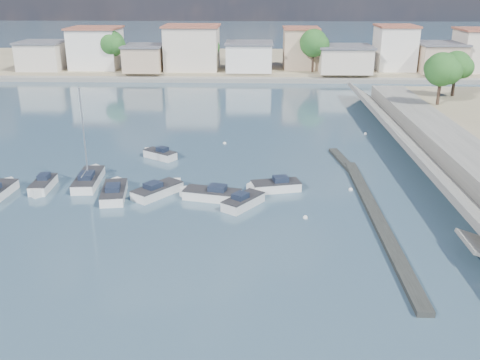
# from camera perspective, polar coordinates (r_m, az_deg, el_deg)

# --- Properties ---
(ground) EXTENTS (400.00, 400.00, 0.00)m
(ground) POSITION_cam_1_polar(r_m,az_deg,el_deg) (70.24, 3.75, 6.05)
(ground) COLOR #283E50
(ground) RESTS_ON ground
(breakwater) EXTENTS (2.00, 31.02, 0.35)m
(breakwater) POSITION_cam_1_polar(r_m,az_deg,el_deg) (45.12, 13.57, -2.49)
(breakwater) COLOR black
(breakwater) RESTS_ON ground
(far_shore_land) EXTENTS (160.00, 40.00, 1.40)m
(far_shore_land) POSITION_cam_1_polar(r_m,az_deg,el_deg) (121.21, 3.03, 12.41)
(far_shore_land) COLOR gray
(far_shore_land) RESTS_ON ground
(far_shore_quay) EXTENTS (160.00, 2.50, 0.80)m
(far_shore_quay) POSITION_cam_1_polar(r_m,az_deg,el_deg) (100.50, 3.23, 10.61)
(far_shore_quay) COLOR slate
(far_shore_quay) RESTS_ON ground
(far_town) EXTENTS (113.01, 12.80, 8.35)m
(far_town) POSITION_cam_1_polar(r_m,az_deg,el_deg) (106.50, 9.15, 13.40)
(far_town) COLOR beige
(far_town) RESTS_ON far_shore_land
(shore_trees) EXTENTS (74.56, 38.32, 7.92)m
(shore_trees) POSITION_cam_1_polar(r_m,az_deg,el_deg) (97.39, 8.39, 13.59)
(shore_trees) COLOR #38281E
(shore_trees) RESTS_ON ground
(motorboat_a) EXTENTS (2.63, 5.52, 1.48)m
(motorboat_a) POSITION_cam_1_polar(r_m,az_deg,el_deg) (47.04, -13.25, -1.23)
(motorboat_a) COLOR white
(motorboat_a) RESTS_ON ground
(motorboat_b) EXTENTS (3.60, 4.14, 1.48)m
(motorboat_b) POSITION_cam_1_polar(r_m,az_deg,el_deg) (43.82, 0.52, -2.29)
(motorboat_b) COLOR white
(motorboat_b) RESTS_ON ground
(motorboat_c) EXTENTS (5.39, 2.85, 1.48)m
(motorboat_c) POSITION_cam_1_polar(r_m,az_deg,el_deg) (45.27, -3.30, -1.56)
(motorboat_c) COLOR white
(motorboat_c) RESTS_ON ground
(motorboat_d) EXTENTS (4.85, 2.69, 1.48)m
(motorboat_d) POSITION_cam_1_polar(r_m,az_deg,el_deg) (47.04, 3.56, -0.71)
(motorboat_d) COLOR white
(motorboat_d) RESTS_ON ground
(motorboat_f) EXTENTS (3.74, 3.18, 1.48)m
(motorboat_f) POSITION_cam_1_polar(r_m,az_deg,el_deg) (56.44, -8.66, 2.70)
(motorboat_f) COLOR white
(motorboat_f) RESTS_ON ground
(motorboat_g) EXTENTS (1.67, 4.34, 1.48)m
(motorboat_g) POSITION_cam_1_polar(r_m,az_deg,el_deg) (50.25, -20.31, -0.59)
(motorboat_g) COLOR white
(motorboat_g) RESTS_ON ground
(motorboat_h) EXTENTS (4.21, 4.73, 1.48)m
(motorboat_h) POSITION_cam_1_polar(r_m,az_deg,el_deg) (46.66, -8.58, -1.08)
(motorboat_h) COLOR white
(motorboat_h) RESTS_ON ground
(sailboat) EXTENTS (2.38, 6.36, 9.00)m
(sailboat) POSITION_cam_1_polar(r_m,az_deg,el_deg) (50.64, -15.79, 0.13)
(sailboat) COLOR white
(sailboat) RESTS_ON ground
(mooring_buoys) EXTENTS (19.39, 43.31, 0.39)m
(mooring_buoys) POSITION_cam_1_polar(r_m,az_deg,el_deg) (46.00, 10.20, -1.94)
(mooring_buoys) COLOR white
(mooring_buoys) RESTS_ON ground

